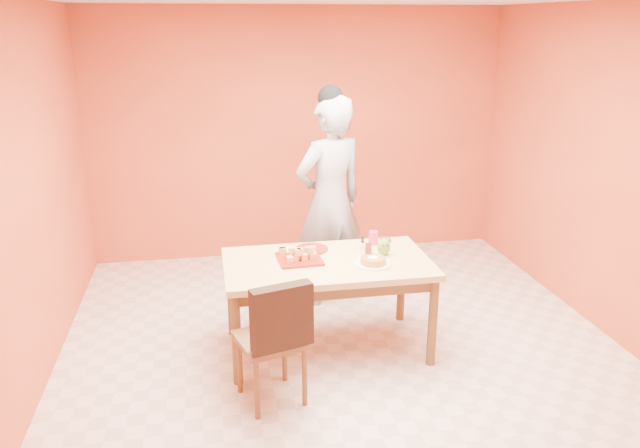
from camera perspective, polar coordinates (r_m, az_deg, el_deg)
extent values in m
plane|color=beige|center=(5.01, 2.61, -12.34)|extent=(5.00, 5.00, 0.00)
plane|color=#D35430|center=(6.88, -1.96, 8.15)|extent=(4.50, 0.00, 4.50)
plane|color=#D35430|center=(4.54, -26.01, 1.09)|extent=(0.00, 5.00, 5.00)
plane|color=#D35430|center=(5.44, 26.63, 3.58)|extent=(0.00, 5.00, 5.00)
cube|color=#E1CA75|center=(4.86, 0.67, -3.66)|extent=(1.60, 0.90, 0.05)
cube|color=brown|center=(4.89, 0.67, -4.48)|extent=(1.48, 0.78, 0.10)
cylinder|color=brown|center=(4.59, -7.64, -10.45)|extent=(0.07, 0.07, 0.71)
cylinder|color=brown|center=(5.29, -8.12, -6.46)|extent=(0.07, 0.07, 0.71)
cylinder|color=brown|center=(4.86, 10.25, -8.86)|extent=(0.07, 0.07, 0.71)
cylinder|color=brown|center=(5.53, 7.45, -5.30)|extent=(0.07, 0.07, 0.71)
imported|color=gray|center=(5.68, 0.91, 2.05)|extent=(0.83, 0.70, 1.93)
cube|color=maroon|center=(4.86, -1.90, -3.22)|extent=(0.35, 0.35, 0.02)
cylinder|color=maroon|center=(5.07, -0.76, -2.30)|extent=(0.30, 0.30, 0.02)
cylinder|color=silver|center=(4.79, 4.86, -3.65)|extent=(0.29, 0.29, 0.01)
cylinder|color=#C28732|center=(4.78, 4.87, -3.34)|extent=(0.23, 0.23, 0.04)
cube|color=silver|center=(4.93, 4.44, -2.27)|extent=(0.12, 0.27, 0.01)
ellipsoid|color=olive|center=(4.97, 5.85, -2.11)|extent=(0.11, 0.09, 0.13)
cylinder|color=#E0215E|center=(5.21, 4.90, -1.26)|extent=(0.09, 0.09, 0.11)
cylinder|color=#3C2710|center=(5.29, 6.02, -1.46)|extent=(0.11, 0.11, 0.03)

